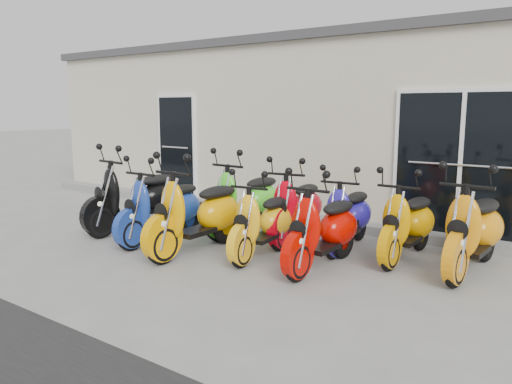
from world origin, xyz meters
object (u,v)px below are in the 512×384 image
scooter_front_red (324,218)px  scooter_back_yellow (408,213)px  scooter_front_black (137,187)px  scooter_front_orange_a (197,202)px  scooter_front_orange_b (263,212)px  scooter_front_blue (162,198)px  scooter_back_extra (475,217)px  scooter_back_red (297,198)px  scooter_back_blue (348,206)px  scooter_back_green (246,190)px

scooter_front_red → scooter_back_yellow: scooter_front_red is taller
scooter_front_black → scooter_front_red: bearing=7.9°
scooter_front_red → scooter_front_black: bearing=-178.6°
scooter_front_orange_a → scooter_front_red: 1.82m
scooter_front_orange_a → scooter_front_orange_b: bearing=25.3°
scooter_front_blue → scooter_back_extra: (4.20, 1.17, 0.04)m
scooter_back_red → scooter_front_blue: bearing=-151.1°
scooter_back_yellow → scooter_back_extra: scooter_back_extra is taller
scooter_front_black → scooter_front_blue: bearing=-7.8°
scooter_front_orange_a → scooter_back_blue: (1.64, 1.40, -0.10)m
scooter_front_orange_a → scooter_front_black: bearing=168.8°
scooter_back_red → scooter_back_green: bearing=175.7°
scooter_front_blue → scooter_front_orange_b: scooter_front_blue is taller
scooter_back_extra → scooter_back_yellow: bearing=177.7°
scooter_front_orange_a → scooter_front_red: (1.78, 0.39, -0.07)m
scooter_front_blue → scooter_back_blue: bearing=27.2°
scooter_front_red → scooter_back_yellow: size_ratio=1.03×
scooter_front_red → scooter_front_orange_a: bearing=-166.7°
scooter_back_yellow → scooter_front_orange_b: bearing=-147.6°
scooter_front_orange_b → scooter_back_extra: scooter_back_extra is taller
scooter_back_green → scooter_back_extra: bearing=3.5°
scooter_front_black → scooter_back_extra: bearing=18.1°
scooter_front_orange_a → scooter_back_extra: (3.36, 1.30, -0.02)m
scooter_front_black → scooter_front_blue: 0.87m
scooter_back_green → scooter_back_red: bearing=6.8°
scooter_front_orange_a → scooter_back_red: size_ratio=1.09×
scooter_front_red → scooter_back_red: (-0.97, 0.97, 0.01)m
scooter_back_green → scooter_back_extra: 3.49m
scooter_front_black → scooter_back_green: (1.55, 0.94, -0.03)m
scooter_front_red → scooter_back_yellow: (0.74, 1.00, -0.02)m
scooter_back_green → scooter_back_yellow: scooter_back_green is taller
scooter_front_orange_b → scooter_back_blue: (0.78, 1.02, 0.01)m
scooter_back_yellow → scooter_front_red: bearing=-125.1°
scooter_front_blue → scooter_back_extra: scooter_back_extra is taller
scooter_front_black → scooter_front_blue: scooter_front_black is taller
scooter_front_blue → scooter_back_extra: bearing=15.6°
scooter_back_blue → scooter_front_red: bearing=-88.3°
scooter_front_orange_a → scooter_back_blue: 2.16m
scooter_front_blue → scooter_back_red: (1.65, 1.22, -0.00)m
scooter_front_black → scooter_back_red: scooter_front_black is taller
scooter_front_red → scooter_back_green: size_ratio=0.94×
scooter_back_green → scooter_back_blue: (1.76, 0.10, -0.08)m
scooter_front_orange_b → scooter_back_blue: size_ratio=0.99×
scooter_front_orange_a → scooter_back_red: scooter_front_orange_a is taller
scooter_front_black → scooter_back_red: size_ratio=1.10×
scooter_back_red → scooter_back_extra: (2.55, -0.05, 0.04)m
scooter_front_orange_b → scooter_back_extra: bearing=14.4°
scooter_front_black → scooter_back_red: 2.67m
scooter_front_black → scooter_back_green: bearing=38.7°
scooter_front_red → scooter_front_orange_b: bearing=-178.8°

